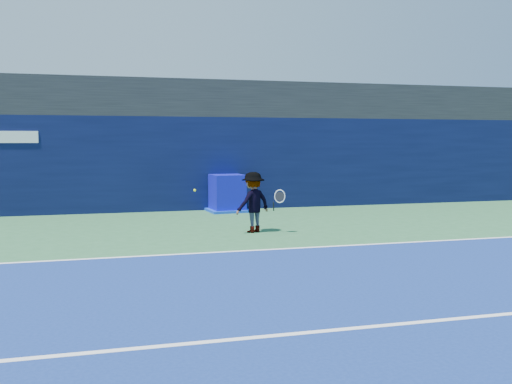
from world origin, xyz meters
TOP-DOWN VIEW (x-y plane):
  - ground at (0.00, 0.00)m, footprint 80.00×80.00m
  - baseline at (0.00, 3.00)m, footprint 24.00×0.10m
  - service_line at (0.00, -2.00)m, footprint 24.00×0.10m
  - stadium_band at (0.00, 11.50)m, footprint 36.00×3.00m
  - back_wall_assembly at (-0.00, 10.50)m, footprint 36.00×1.03m
  - equipment_cart at (0.88, 9.53)m, footprint 1.33×1.33m
  - tennis_player at (0.61, 5.31)m, footprint 1.28×0.89m
  - tennis_ball at (-0.91, 4.75)m, footprint 0.06×0.06m

SIDE VIEW (x-z plane):
  - ground at x=0.00m, z-range 0.00..0.00m
  - baseline at x=0.00m, z-range 0.01..0.01m
  - service_line at x=0.00m, z-range 0.01..0.01m
  - equipment_cart at x=0.88m, z-range -0.05..1.12m
  - tennis_player at x=0.61m, z-range 0.00..1.48m
  - tennis_ball at x=-0.91m, z-range 1.09..1.15m
  - back_wall_assembly at x=0.00m, z-range 0.00..3.00m
  - stadium_band at x=0.00m, z-range 3.00..4.20m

